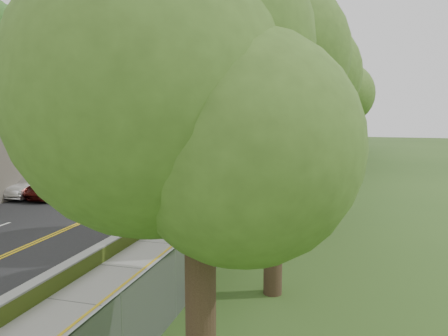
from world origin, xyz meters
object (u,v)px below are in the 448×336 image
Objects in this scene: streetlight at (127,121)px; concrete_block at (247,195)px; construction_barrel at (275,167)px; person_far at (285,153)px; car_1 at (33,186)px; signpost at (175,187)px; painter_0 at (200,190)px; car_2 at (57,186)px.

streetlight reaches higher than concrete_block.
construction_barrel reaches higher than concrete_block.
streetlight is at bearing 16.24° from person_far.
signpost is at bearing -20.27° from car_1.
streetlight is 1.89× the size of car_1.
car_1 is at bearing 71.19° from painter_0.
concrete_block is at bearing 68.80° from signpost.
painter_0 is at bearing -47.79° from streetlight.
construction_barrel is (13.52, 2.00, -4.09)m from streetlight.
car_1 is at bearing -170.24° from car_2.
streetlight is at bearing -171.58° from construction_barrel.
car_1 reaches higher than construction_barrel.
painter_0 reaches higher than car_1.
car_1 is 1.64m from car_2.
person_far is at bearing 37.62° from streetlight.
construction_barrel is 13.00m from concrete_block.
signpost is at bearing -55.92° from streetlight.
construction_barrel is 0.20× the size of car_2.
signpost is 3.13× the size of construction_barrel.
streetlight is 20.72m from signpost.
signpost is at bearing -29.08° from car_2.
car_1 is (-13.66, -14.97, 0.19)m from construction_barrel.
car_2 is at bearing 156.04° from signpost.
concrete_block is 14.12m from car_1.
car_1 is 26.78m from person_far.
car_1 is at bearing -90.61° from streetlight.
signpost reaches higher than construction_barrel.
concrete_block is 21.23m from person_far.
person_far is at bearing 91.57° from concrete_block.
streetlight is at bearing 141.53° from concrete_block.
signpost is 1.77× the size of painter_0.
signpost is (11.51, -17.02, -2.68)m from streetlight.
car_2 is 25.65m from person_far.
signpost is 12.39m from car_1.
car_1 is 0.84× the size of car_2.
signpost reaches higher than car_1.
concrete_block is at bearing -84.48° from painter_0.
painter_0 is (-2.31, -14.36, 0.38)m from construction_barrel.
concrete_block is (0.33, -13.00, -0.06)m from construction_barrel.
car_2 is 2.89× the size of painter_0.
streetlight reaches higher than signpost.
streetlight is 8.06× the size of construction_barrel.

